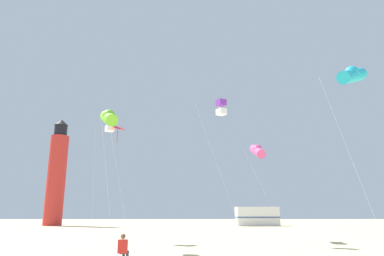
# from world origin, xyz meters

# --- Properties ---
(kite_flyer_standing) EXTENTS (0.40, 0.55, 1.16)m
(kite_flyer_standing) POSITION_xyz_m (-0.83, 7.55, 0.61)
(kite_flyer_standing) COLOR red
(kite_flyer_standing) RESTS_ON ground
(kite_tube_cyan) EXTENTS (2.92, 2.82, 9.77)m
(kite_tube_cyan) POSITION_xyz_m (10.45, 9.99, 9.07)
(kite_tube_cyan) COLOR silver
(kite_tube_cyan) RESTS_ON ground
(kite_tube_rainbow) EXTENTS (3.07, 2.87, 7.41)m
(kite_tube_rainbow) POSITION_xyz_m (7.30, 19.74, 6.70)
(kite_tube_rainbow) COLOR silver
(kite_tube_rainbow) RESTS_ON ground
(kite_box_orange) EXTENTS (1.66, 1.76, 9.18)m
(kite_box_orange) POSITION_xyz_m (-4.22, 18.92, 8.59)
(kite_box_orange) COLOR silver
(kite_box_orange) RESTS_ON ground
(kite_tube_lime) EXTENTS (1.61, 2.57, 8.14)m
(kite_tube_lime) POSITION_xyz_m (-2.93, 12.83, 7.44)
(kite_tube_lime) COLOR silver
(kite_tube_lime) RESTS_ON ground
(kite_diamond_scarlet) EXTENTS (1.89, 1.89, 8.53)m
(kite_diamond_scarlet) POSITION_xyz_m (-3.57, 18.87, 8.00)
(kite_diamond_scarlet) COLOR silver
(kite_diamond_scarlet) RESTS_ON ground
(kite_box_violet) EXTENTS (3.18, 2.41, 10.07)m
(kite_box_violet) POSITION_xyz_m (4.24, 17.26, 9.48)
(kite_box_violet) COLOR silver
(kite_box_violet) RESTS_ON ground
(lighthouse_distant) EXTENTS (2.80, 2.80, 16.80)m
(lighthouse_distant) POSITION_xyz_m (-18.70, 48.01, 7.84)
(lighthouse_distant) COLOR red
(lighthouse_distant) RESTS_ON ground
(rv_van_white) EXTENTS (6.55, 2.66, 2.80)m
(rv_van_white) POSITION_xyz_m (12.55, 46.85, 1.39)
(rv_van_white) COLOR white
(rv_van_white) RESTS_ON ground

